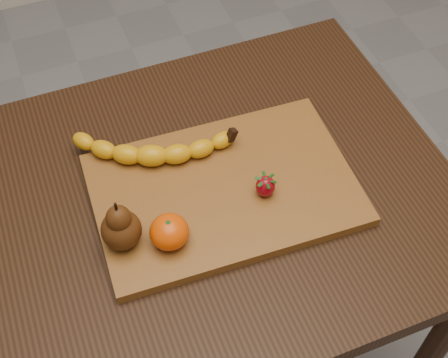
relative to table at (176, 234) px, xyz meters
name	(u,v)px	position (x,y,z in m)	size (l,w,h in m)	color
table	(176,234)	(0.00, 0.00, 0.00)	(1.00, 0.70, 0.76)	black
cutting_board	(224,190)	(0.09, -0.01, 0.11)	(0.45, 0.30, 0.02)	brown
banana	(152,156)	(-0.01, 0.08, 0.14)	(0.25, 0.07, 0.04)	#DB9A0A
pear	(120,223)	(-0.10, -0.06, 0.17)	(0.07, 0.07, 0.10)	#47240B
mandarin	(169,232)	(-0.03, -0.08, 0.14)	(0.06, 0.06, 0.05)	#DE4502
strawberry	(265,186)	(0.15, -0.05, 0.14)	(0.03, 0.03, 0.04)	maroon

